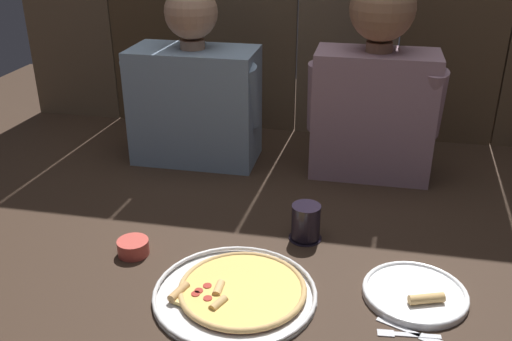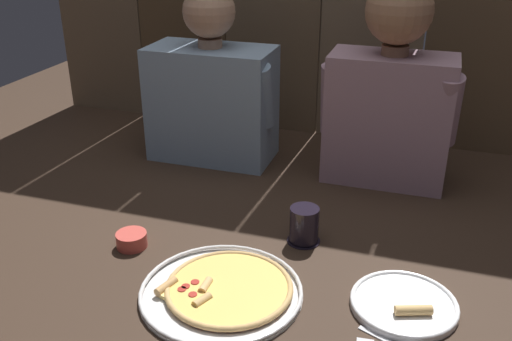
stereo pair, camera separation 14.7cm
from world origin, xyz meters
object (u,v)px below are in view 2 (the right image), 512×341
object	(u,v)px
pizza_tray	(223,290)
dinner_plate	(404,304)
drinking_glass	(304,225)
dipping_bowl	(132,239)
diner_left	(211,86)
diner_right	(391,87)

from	to	relation	value
pizza_tray	dinner_plate	size ratio (longest dim) A/B	1.58
drinking_glass	dinner_plate	bearing A→B (deg)	-35.53
dipping_bowl	diner_left	distance (m)	0.66
diner_left	diner_right	xyz separation A→B (m)	(0.59, 0.00, 0.05)
diner_left	diner_right	world-z (taller)	diner_right
pizza_tray	diner_left	bearing A→B (deg)	113.42
pizza_tray	dipping_bowl	size ratio (longest dim) A/B	4.67
drinking_glass	diner_right	xyz separation A→B (m)	(0.15, 0.45, 0.26)
diner_left	diner_right	bearing A→B (deg)	0.07
pizza_tray	diner_left	world-z (taller)	diner_left
drinking_glass	diner_left	size ratio (longest dim) A/B	0.17
dinner_plate	diner_right	xyz separation A→B (m)	(-0.12, 0.65, 0.30)
drinking_glass	dipping_bowl	size ratio (longest dim) A/B	1.24
dinner_plate	dipping_bowl	distance (m)	0.70
pizza_tray	diner_left	distance (m)	0.83
pizza_tray	diner_left	xyz separation A→B (m)	(-0.31, 0.73, 0.25)
drinking_glass	pizza_tray	bearing A→B (deg)	-114.02
drinking_glass	diner_left	distance (m)	0.66
dipping_bowl	diner_right	distance (m)	0.89
drinking_glass	diner_right	distance (m)	0.54
diner_right	dipping_bowl	bearing A→B (deg)	-132.87
drinking_glass	diner_right	world-z (taller)	diner_right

